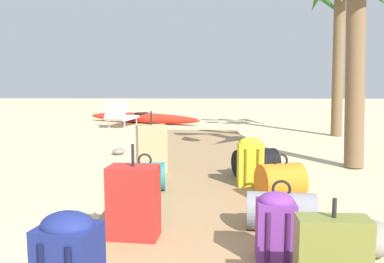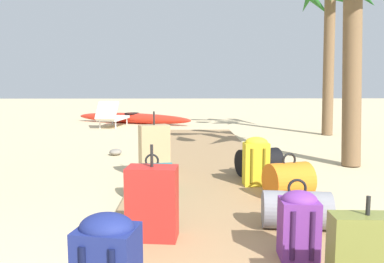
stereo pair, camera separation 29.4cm
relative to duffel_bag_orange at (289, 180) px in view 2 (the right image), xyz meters
The scene contains 16 objects.
ground_plane 1.14m from the duffel_bag_orange, 140.86° to the left, with size 60.00×60.00×0.00m, color #D1BA8C.
boardwalk 1.87m from the duffel_bag_orange, 117.63° to the left, with size 1.89×9.42×0.08m, color #9E7A51.
duffel_bag_orange is the anchor object (origin of this frame).
suitcase_red 1.78m from the duffel_bag_orange, 141.52° to the right, with size 0.42×0.28×0.76m.
duffel_bag_grey 0.93m from the duffel_bag_orange, 100.85° to the right, with size 0.60×0.39×0.44m.
duffel_bag_black 1.07m from the duffel_bag_orange, 96.50° to the left, with size 0.66×0.53×0.47m.
duffel_bag_teal 1.54m from the duffel_bag_orange, 168.85° to the left, with size 0.49×0.37×0.44m.
suitcase_olive 2.09m from the duffel_bag_orange, 93.67° to the right, with size 0.40×0.18×0.63m.
backpack_yellow 0.60m from the duffel_bag_orange, 116.49° to the left, with size 0.31×0.23×0.60m.
backpack_purple 1.53m from the duffel_bag_orange, 102.40° to the right, with size 0.28×0.27×0.49m.
suitcase_tan 1.99m from the duffel_bag_orange, 141.55° to the left, with size 0.46×0.34×0.86m.
palm_tree_far_right 7.09m from the duffel_bag_orange, 66.20° to the left, with size 1.92×1.94×4.14m.
lounge_chair 8.42m from the duffel_bag_orange, 113.37° to the left, with size 0.82×1.60×0.80m.
kayak 9.33m from the duffel_bag_orange, 108.04° to the left, with size 4.17×2.38×0.35m.
rock_left_near 3.88m from the duffel_bag_orange, 128.62° to the left, with size 0.22×0.26×0.12m, color gray.
rock_right_near 1.27m from the duffel_bag_orange, 70.09° to the right, with size 0.44×0.44×0.27m, color gray.
Camera 2 is at (-0.27, -1.05, 1.32)m, focal length 36.41 mm.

